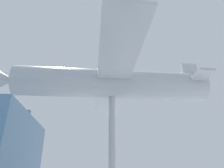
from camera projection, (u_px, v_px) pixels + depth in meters
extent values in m
cylinder|color=#B7B7BC|center=(112.00, 155.00, 12.60)|extent=(0.41, 0.41, 7.17)
cylinder|color=#B2B7BC|center=(112.00, 84.00, 14.56)|extent=(2.46, 12.71, 1.93)
cube|color=#B2B7BC|center=(112.00, 84.00, 14.56)|extent=(14.47, 2.69, 0.18)
cube|color=#B2B7BC|center=(192.00, 85.00, 15.09)|extent=(4.64, 1.19, 0.18)
cube|color=#B2B7BC|center=(190.00, 74.00, 15.46)|extent=(0.23, 1.11, 1.65)
cone|color=#B2B7BC|center=(3.00, 80.00, 13.96)|extent=(1.70, 1.45, 1.64)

